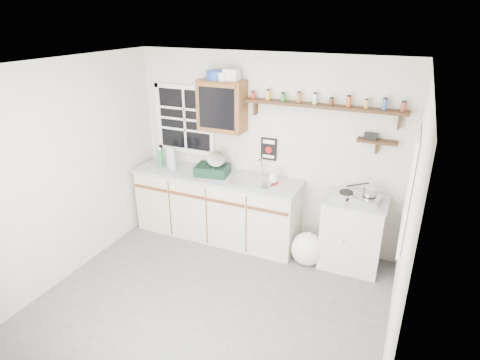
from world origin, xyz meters
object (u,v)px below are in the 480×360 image
(main_cabinet, at_px, (217,206))
(right_cabinet, at_px, (352,232))
(upper_cabinet, at_px, (222,106))
(dish_rack, at_px, (213,167))
(spice_shelf, at_px, (323,105))
(hotplate, at_px, (357,196))

(main_cabinet, height_order, right_cabinet, main_cabinet)
(upper_cabinet, height_order, dish_rack, upper_cabinet)
(spice_shelf, bearing_deg, main_cabinet, -170.83)
(main_cabinet, xyz_separation_m, upper_cabinet, (0.03, 0.14, 1.36))
(dish_rack, bearing_deg, spice_shelf, -0.31)
(hotplate, bearing_deg, main_cabinet, -172.62)
(main_cabinet, relative_size, upper_cabinet, 3.55)
(main_cabinet, bearing_deg, right_cabinet, 0.79)
(dish_rack, bearing_deg, main_cabinet, -11.24)
(main_cabinet, relative_size, dish_rack, 4.86)
(right_cabinet, relative_size, hotplate, 1.65)
(main_cabinet, height_order, dish_rack, dish_rack)
(main_cabinet, distance_m, hotplate, 1.91)
(upper_cabinet, bearing_deg, spice_shelf, 3.09)
(upper_cabinet, height_order, spice_shelf, upper_cabinet)
(right_cabinet, relative_size, dish_rack, 1.92)
(right_cabinet, xyz_separation_m, spice_shelf, (-0.52, 0.19, 1.47))
(right_cabinet, bearing_deg, dish_rack, -179.26)
(spice_shelf, bearing_deg, upper_cabinet, -176.91)
(upper_cabinet, distance_m, hotplate, 2.02)
(right_cabinet, height_order, spice_shelf, spice_shelf)
(upper_cabinet, relative_size, spice_shelf, 0.34)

